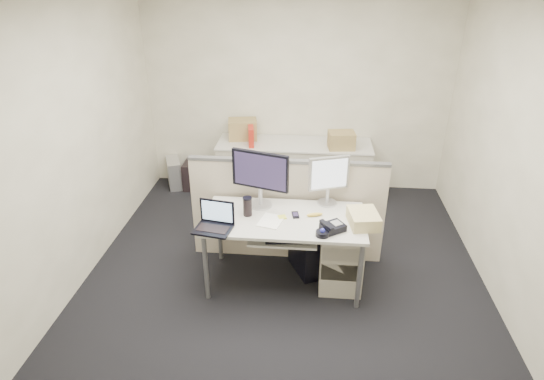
# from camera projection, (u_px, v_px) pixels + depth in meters

# --- Properties ---
(floor) EXTENTS (4.00, 4.50, 0.01)m
(floor) POSITION_uv_depth(u_px,v_px,m) (284.00, 281.00, 4.58)
(floor) COLOR black
(floor) RESTS_ON ground
(wall_back) EXTENTS (4.00, 0.02, 2.70)m
(wall_back) POSITION_uv_depth(u_px,v_px,m) (297.00, 91.00, 5.96)
(wall_back) COLOR #EDE5CE
(wall_back) RESTS_ON ground
(wall_front) EXTENTS (4.00, 0.02, 2.70)m
(wall_front) POSITION_uv_depth(u_px,v_px,m) (252.00, 355.00, 1.96)
(wall_front) COLOR #EDE5CE
(wall_front) RESTS_ON ground
(wall_left) EXTENTS (0.02, 4.50, 2.70)m
(wall_left) POSITION_uv_depth(u_px,v_px,m) (66.00, 149.00, 4.13)
(wall_left) COLOR #EDE5CE
(wall_left) RESTS_ON ground
(wall_right) EXTENTS (0.02, 4.50, 2.70)m
(wall_right) POSITION_uv_depth(u_px,v_px,m) (523.00, 165.00, 3.80)
(wall_right) COLOR #EDE5CE
(wall_right) RESTS_ON ground
(desk) EXTENTS (1.50, 0.75, 0.73)m
(desk) POSITION_uv_depth(u_px,v_px,m) (284.00, 224.00, 4.27)
(desk) COLOR silver
(desk) RESTS_ON floor
(keyboard_tray) EXTENTS (0.62, 0.32, 0.02)m
(keyboard_tray) POSITION_uv_depth(u_px,v_px,m) (283.00, 238.00, 4.13)
(keyboard_tray) COLOR silver
(keyboard_tray) RESTS_ON desk
(drawer_pedestal) EXTENTS (0.40, 0.55, 0.65)m
(drawer_pedestal) POSITION_uv_depth(u_px,v_px,m) (341.00, 254.00, 4.43)
(drawer_pedestal) COLOR #B1AB95
(drawer_pedestal) RESTS_ON floor
(cubicle_partition) EXTENTS (2.00, 0.06, 1.10)m
(cubicle_partition) POSITION_uv_depth(u_px,v_px,m) (287.00, 211.00, 4.72)
(cubicle_partition) COLOR #B6A890
(cubicle_partition) RESTS_ON floor
(back_counter) EXTENTS (2.00, 0.60, 0.72)m
(back_counter) POSITION_uv_depth(u_px,v_px,m) (294.00, 170.00, 6.13)
(back_counter) COLOR #B1AB95
(back_counter) RESTS_ON floor
(monitor_main) EXTENTS (0.61, 0.38, 0.57)m
(monitor_main) POSITION_uv_depth(u_px,v_px,m) (260.00, 180.00, 4.33)
(monitor_main) COLOR black
(monitor_main) RESTS_ON desk
(monitor_small) EXTENTS (0.44, 0.32, 0.49)m
(monitor_small) POSITION_uv_depth(u_px,v_px,m) (328.00, 181.00, 4.39)
(monitor_small) COLOR #B7B7BC
(monitor_small) RESTS_ON desk
(laptop) EXTENTS (0.36, 0.30, 0.24)m
(laptop) POSITION_uv_depth(u_px,v_px,m) (212.00, 219.00, 3.99)
(laptop) COLOR black
(laptop) RESTS_ON desk
(trackball) EXTENTS (0.14, 0.14, 0.05)m
(trackball) POSITION_uv_depth(u_px,v_px,m) (322.00, 234.00, 3.96)
(trackball) COLOR black
(trackball) RESTS_ON desk
(desk_phone) EXTENTS (0.25, 0.24, 0.06)m
(desk_phone) POSITION_uv_depth(u_px,v_px,m) (333.00, 227.00, 4.03)
(desk_phone) COLOR black
(desk_phone) RESTS_ON desk
(paper_stack) EXTENTS (0.25, 0.29, 0.01)m
(paper_stack) POSITION_uv_depth(u_px,v_px,m) (271.00, 221.00, 4.18)
(paper_stack) COLOR white
(paper_stack) RESTS_ON desk
(sticky_pad) EXTENTS (0.10, 0.10, 0.01)m
(sticky_pad) POSITION_uv_depth(u_px,v_px,m) (282.00, 217.00, 4.24)
(sticky_pad) COLOR yellow
(sticky_pad) RESTS_ON desk
(travel_mug) EXTENTS (0.11, 0.11, 0.17)m
(travel_mug) POSITION_uv_depth(u_px,v_px,m) (248.00, 207.00, 4.25)
(travel_mug) COLOR black
(travel_mug) RESTS_ON desk
(banana) EXTENTS (0.16, 0.08, 0.04)m
(banana) POSITION_uv_depth(u_px,v_px,m) (315.00, 215.00, 4.26)
(banana) COLOR yellow
(banana) RESTS_ON desk
(cellphone) EXTENTS (0.08, 0.13, 0.02)m
(cellphone) POSITION_uv_depth(u_px,v_px,m) (295.00, 215.00, 4.28)
(cellphone) COLOR black
(cellphone) RESTS_ON desk
(manila_folders) EXTENTS (0.30, 0.36, 0.12)m
(manila_folders) POSITION_uv_depth(u_px,v_px,m) (363.00, 218.00, 4.11)
(manila_folders) COLOR #CFC082
(manila_folders) RESTS_ON desk
(keyboard) EXTENTS (0.43, 0.20, 0.02)m
(keyboard) POSITION_uv_depth(u_px,v_px,m) (288.00, 239.00, 4.08)
(keyboard) COLOR black
(keyboard) RESTS_ON keyboard_tray
(pc_tower_desk) EXTENTS (0.36, 0.49, 0.42)m
(pc_tower_desk) POSITION_uv_depth(u_px,v_px,m) (305.00, 253.00, 4.64)
(pc_tower_desk) COLOR black
(pc_tower_desk) RESTS_ON floor
(pc_tower_spare_dark) EXTENTS (0.16, 0.41, 0.38)m
(pc_tower_spare_dark) POSITION_uv_depth(u_px,v_px,m) (191.00, 174.00, 6.41)
(pc_tower_spare_dark) COLOR black
(pc_tower_spare_dark) RESTS_ON floor
(pc_tower_spare_silver) EXTENTS (0.31, 0.45, 0.39)m
(pc_tower_spare_silver) POSITION_uv_depth(u_px,v_px,m) (174.00, 173.00, 6.43)
(pc_tower_spare_silver) COLOR #B7B7BC
(pc_tower_spare_silver) RESTS_ON floor
(cardboard_box_left) EXTENTS (0.41, 0.34, 0.28)m
(cardboard_box_left) POSITION_uv_depth(u_px,v_px,m) (243.00, 130.00, 6.07)
(cardboard_box_left) COLOR tan
(cardboard_box_left) RESTS_ON back_counter
(cardboard_box_right) EXTENTS (0.35, 0.29, 0.23)m
(cardboard_box_right) POSITION_uv_depth(u_px,v_px,m) (341.00, 141.00, 5.76)
(cardboard_box_right) COLOR tan
(cardboard_box_right) RESTS_ON back_counter
(red_binder) EXTENTS (0.11, 0.29, 0.26)m
(red_binder) POSITION_uv_depth(u_px,v_px,m) (251.00, 136.00, 5.86)
(red_binder) COLOR #B52416
(red_binder) RESTS_ON back_counter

